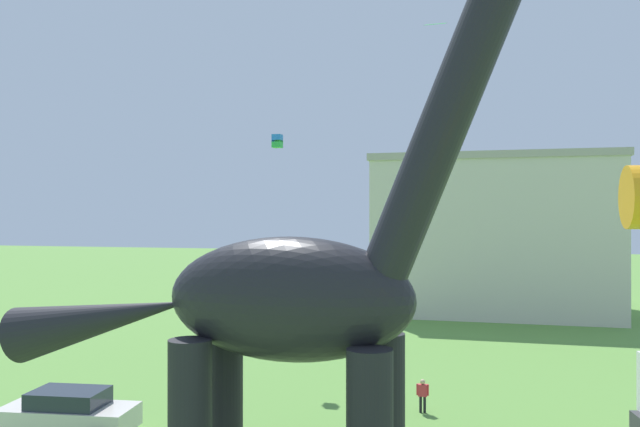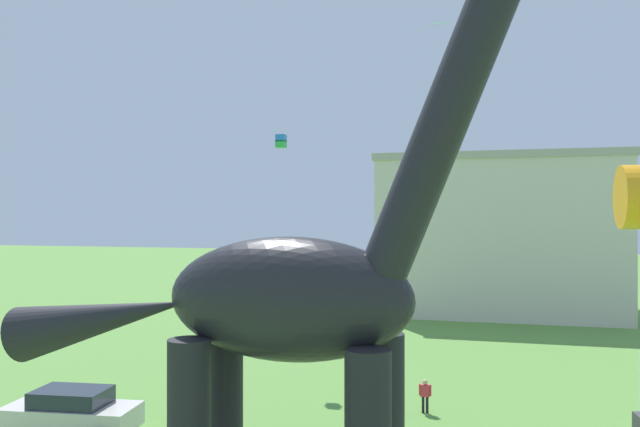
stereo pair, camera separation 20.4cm
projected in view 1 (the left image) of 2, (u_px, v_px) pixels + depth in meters
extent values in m
cylinder|color=black|center=(384.00, 424.00, 15.72)|extent=(1.00, 1.00, 4.32)
cylinder|color=black|center=(223.00, 410.00, 16.77)|extent=(1.00, 1.00, 4.32)
ellipsoid|color=black|center=(290.00, 299.00, 15.33)|extent=(5.91, 2.54, 2.91)
cylinder|color=black|center=(457.00, 91.00, 14.37)|extent=(4.24, 1.09, 8.41)
cone|color=black|center=(102.00, 319.00, 16.59)|extent=(5.19, 1.45, 2.46)
cube|color=silver|center=(69.00, 417.00, 21.04)|extent=(4.37, 2.24, 0.72)
cube|color=#232B35|center=(69.00, 398.00, 21.04)|extent=(2.43, 1.81, 0.52)
cylinder|color=black|center=(127.00, 424.00, 21.50)|extent=(0.64, 0.29, 0.62)
cylinder|color=black|center=(45.00, 417.00, 22.29)|extent=(0.64, 0.29, 0.62)
cylinder|color=black|center=(421.00, 404.00, 23.79)|extent=(0.10, 0.10, 0.60)
cylinder|color=black|center=(425.00, 405.00, 23.75)|extent=(0.10, 0.10, 0.60)
cube|color=#D1333D|center=(423.00, 390.00, 23.77)|extent=(0.32, 0.20, 0.42)
sphere|color=tan|center=(423.00, 382.00, 23.77)|extent=(0.19, 0.19, 0.19)
cylinder|color=#D1333D|center=(417.00, 389.00, 23.82)|extent=(0.08, 0.08, 0.40)
cylinder|color=#D1333D|center=(428.00, 390.00, 23.72)|extent=(0.08, 0.08, 0.40)
cube|color=green|center=(436.00, 24.00, 32.20)|extent=(1.09, 0.82, 0.25)
cube|color=#287AE5|center=(277.00, 138.00, 31.57)|extent=(0.45, 0.45, 0.36)
cube|color=green|center=(277.00, 144.00, 31.57)|extent=(0.45, 0.45, 0.36)
cube|color=beige|center=(494.00, 237.00, 49.22)|extent=(16.72, 11.73, 10.92)
cube|color=#ABA396|center=(494.00, 161.00, 49.23)|extent=(17.05, 11.96, 0.50)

